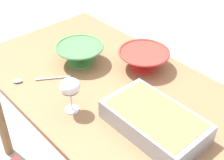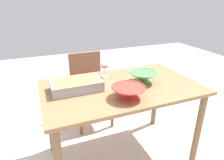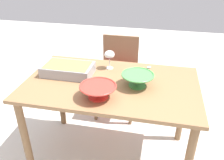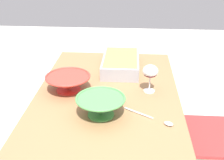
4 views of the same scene
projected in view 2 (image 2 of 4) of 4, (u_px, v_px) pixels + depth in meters
name	position (u px, v px, depth m)	size (l,w,h in m)	color
ground_plane	(120.00, 155.00, 1.98)	(8.00, 8.00, 0.00)	beige
dining_table	(121.00, 97.00, 1.72)	(1.32, 0.79, 0.76)	olive
chair	(89.00, 84.00, 2.41)	(0.42, 0.45, 0.84)	#B22D2D
wine_glass	(104.00, 65.00, 1.81)	(0.09, 0.09, 0.16)	white
casserole_dish	(76.00, 85.00, 1.59)	(0.40, 0.23, 0.08)	#99999E
mixing_bowl	(143.00, 77.00, 1.72)	(0.24, 0.24, 0.10)	#4C994C
small_bowl	(128.00, 92.00, 1.46)	(0.25, 0.25, 0.09)	red
serving_spoon	(131.00, 71.00, 1.98)	(0.16, 0.24, 0.01)	silver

